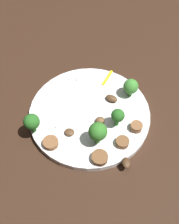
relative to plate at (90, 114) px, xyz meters
The scene contains 16 objects.
ground_plane 0.01m from the plate, ahead, with size 1.40×1.40×0.00m, color black.
plate is the anchor object (origin of this frame).
fork 0.07m from the plate, 49.59° to the left, with size 0.18×0.03×0.00m.
broccoli_floret_0 0.08m from the plate, 105.78° to the right, with size 0.03×0.03×0.05m.
broccoli_floret_1 0.09m from the plate, 154.27° to the right, with size 0.04×0.04×0.06m.
broccoli_floret_2 0.11m from the plate, 48.10° to the right, with size 0.04×0.04×0.05m.
broccoli_floret_3 0.14m from the plate, 125.37° to the left, with size 0.03×0.03×0.05m.
sausage_slice_0 0.11m from the plate, 126.92° to the right, with size 0.03×0.03×0.01m, color brown.
sausage_slice_1 0.12m from the plate, 156.88° to the right, with size 0.03×0.03×0.01m, color brown.
sausage_slice_2 0.11m from the plate, 100.71° to the right, with size 0.03×0.03×0.02m, color brown.
sausage_slice_3 0.12m from the plate, 148.91° to the left, with size 0.03×0.03×0.01m, color brown.
mushroom_0 0.06m from the plate, 43.44° to the right, with size 0.03×0.02×0.01m, color #4C331E.
mushroom_1 0.15m from the plate, 136.85° to the right, with size 0.02×0.02×0.01m, color #422B19.
mushroom_2 0.04m from the plate, 125.84° to the right, with size 0.02×0.02×0.01m, color brown.
mushroom_3 0.07m from the plate, 155.76° to the left, with size 0.02×0.02×0.01m, color #4C331E.
pepper_strip_0 0.11m from the plate, 10.15° to the right, with size 0.05×0.01×0.00m, color yellow.
Camera 1 is at (-0.35, -0.08, 0.52)m, focal length 43.22 mm.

